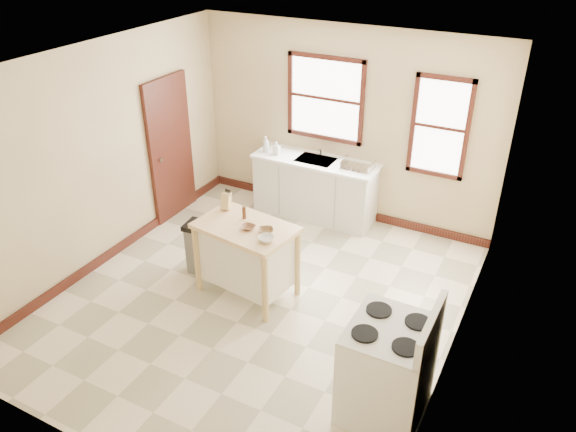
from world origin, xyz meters
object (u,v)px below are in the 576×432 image
object	(u,v)px
dish_rack	(358,165)
kitchen_island	(247,260)
bowl_b	(266,231)
trash_bin	(201,248)
bowl_a	(248,227)
gas_stove	(388,359)
soap_bottle_b	(277,148)
bowl_c	(266,239)
pepper_grinder	(244,213)
soap_bottle_a	(266,144)
knife_block	(226,202)

from	to	relation	value
dish_rack	kitchen_island	distance (m)	2.25
dish_rack	bowl_b	xyz separation A→B (m)	(-0.26, -2.13, -0.03)
dish_rack	trash_bin	size ratio (longest dim) A/B	0.63
bowl_a	gas_stove	world-z (taller)	gas_stove
kitchen_island	bowl_b	bearing A→B (deg)	5.59
bowl_b	trash_bin	xyz separation A→B (m)	(-1.03, 0.12, -0.60)
soap_bottle_b	bowl_c	bearing A→B (deg)	-63.46
bowl_c	gas_stove	size ratio (longest dim) A/B	0.15
soap_bottle_b	pepper_grinder	xyz separation A→B (m)	(0.60, -1.89, -0.01)
bowl_a	trash_bin	bearing A→B (deg)	169.19
soap_bottle_a	bowl_c	bearing A→B (deg)	-61.17
soap_bottle_a	kitchen_island	distance (m)	2.30
soap_bottle_a	trash_bin	world-z (taller)	soap_bottle_a
soap_bottle_b	bowl_a	world-z (taller)	soap_bottle_b
dish_rack	kitchen_island	xyz separation A→B (m)	(-0.55, -2.12, -0.51)
soap_bottle_a	soap_bottle_b	size ratio (longest dim) A/B	1.26
bowl_a	bowl_c	xyz separation A→B (m)	(0.32, -0.14, 0.01)
soap_bottle_a	gas_stove	distance (m)	4.25
soap_bottle_b	bowl_a	distance (m)	2.22
gas_stove	trash_bin	bearing A→B (deg)	158.89
soap_bottle_b	kitchen_island	world-z (taller)	soap_bottle_b
knife_block	gas_stove	bearing A→B (deg)	-39.32
gas_stove	pepper_grinder	bearing A→B (deg)	152.69
soap_bottle_b	bowl_b	world-z (taller)	soap_bottle_b
bowl_a	trash_bin	world-z (taller)	bowl_a
dish_rack	bowl_b	world-z (taller)	dish_rack
trash_bin	pepper_grinder	bearing A→B (deg)	-3.60
pepper_grinder	soap_bottle_b	bearing A→B (deg)	107.59
soap_bottle_b	bowl_b	size ratio (longest dim) A/B	1.16
soap_bottle_b	gas_stove	distance (m)	4.12
pepper_grinder	trash_bin	world-z (taller)	pepper_grinder
bowl_b	gas_stove	bearing A→B (deg)	-28.32
gas_stove	knife_block	bearing A→B (deg)	153.85
soap_bottle_b	bowl_c	distance (m)	2.47
soap_bottle_a	trash_bin	size ratio (longest dim) A/B	0.35
soap_bottle_b	knife_block	world-z (taller)	knife_block
bowl_c	trash_bin	size ratio (longest dim) A/B	0.26
knife_block	dish_rack	bearing A→B (deg)	49.70
bowl_b	bowl_a	bearing A→B (deg)	-171.82
soap_bottle_b	bowl_b	xyz separation A→B (m)	(0.98, -2.05, -0.07)
kitchen_island	bowl_b	world-z (taller)	bowl_b
dish_rack	trash_bin	distance (m)	2.47
dish_rack	kitchen_island	bearing A→B (deg)	-100.46
trash_bin	gas_stove	xyz separation A→B (m)	(2.83, -1.09, 0.27)
dish_rack	bowl_b	size ratio (longest dim) A/B	2.63
soap_bottle_b	trash_bin	xyz separation A→B (m)	(-0.05, -1.93, -0.67)
soap_bottle_b	kitchen_island	xyz separation A→B (m)	(0.70, -2.04, -0.55)
kitchen_island	trash_bin	size ratio (longest dim) A/B	1.64
pepper_grinder	trash_bin	distance (m)	0.93
knife_block	bowl_b	size ratio (longest dim) A/B	1.20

